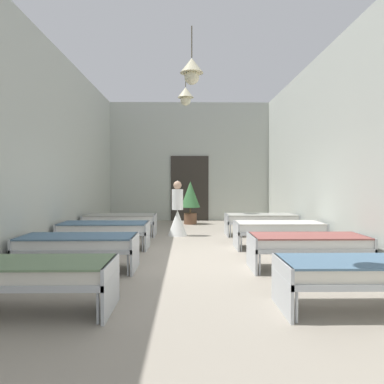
{
  "coord_description": "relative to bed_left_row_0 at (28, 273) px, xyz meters",
  "views": [
    {
      "loc": [
        -0.11,
        -6.91,
        1.47
      ],
      "look_at": [
        0.0,
        0.71,
        1.24
      ],
      "focal_mm": 33.97,
      "sensor_mm": 36.0,
      "label": 1
    }
  ],
  "objects": [
    {
      "name": "bed_left_row_2",
      "position": [
        0.0,
        3.8,
        0.0
      ],
      "size": [
        1.9,
        0.84,
        0.57
      ],
      "color": "#B7BCC1",
      "rests_on": "ground"
    },
    {
      "name": "potted_plant",
      "position": [
        1.91,
        8.31,
        0.45
      ],
      "size": [
        0.66,
        0.66,
        1.46
      ],
      "color": "brown",
      "rests_on": "ground"
    },
    {
      "name": "bed_right_row_1",
      "position": [
        3.79,
        1.9,
        0.0
      ],
      "size": [
        1.9,
        0.84,
        0.57
      ],
      "color": "#B7BCC1",
      "rests_on": "ground"
    },
    {
      "name": "room_shell",
      "position": [
        1.9,
        4.17,
        1.76
      ],
      "size": [
        6.29,
        13.42,
        4.39
      ],
      "color": "#B2B7AD",
      "rests_on": "ground"
    },
    {
      "name": "bed_right_row_2",
      "position": [
        3.79,
        3.8,
        0.0
      ],
      "size": [
        1.9,
        0.84,
        0.57
      ],
      "color": "#B7BCC1",
      "rests_on": "ground"
    },
    {
      "name": "bed_right_row_0",
      "position": [
        3.79,
        0.0,
        0.0
      ],
      "size": [
        1.9,
        0.84,
        0.57
      ],
      "color": "#B7BCC1",
      "rests_on": "ground"
    },
    {
      "name": "bed_left_row_3",
      "position": [
        0.0,
        5.7,
        0.0
      ],
      "size": [
        1.9,
        0.84,
        0.57
      ],
      "color": "#B7BCC1",
      "rests_on": "ground"
    },
    {
      "name": "bed_left_row_1",
      "position": [
        0.0,
        1.9,
        0.0
      ],
      "size": [
        1.9,
        0.84,
        0.57
      ],
      "color": "#B7BCC1",
      "rests_on": "ground"
    },
    {
      "name": "nurse_near_aisle",
      "position": [
        1.54,
        5.66,
        0.09
      ],
      "size": [
        0.52,
        0.52,
        1.49
      ],
      "rotation": [
        0.0,
        0.0,
        2.38
      ],
      "color": "white",
      "rests_on": "ground"
    },
    {
      "name": "bed_left_row_0",
      "position": [
        0.0,
        0.0,
        0.0
      ],
      "size": [
        1.9,
        0.84,
        0.57
      ],
      "color": "#B7BCC1",
      "rests_on": "ground"
    },
    {
      "name": "bed_right_row_3",
      "position": [
        3.79,
        5.7,
        0.0
      ],
      "size": [
        1.9,
        0.84,
        0.57
      ],
      "color": "#B7BCC1",
      "rests_on": "ground"
    },
    {
      "name": "ground_plane",
      "position": [
        1.9,
        2.85,
        -0.49
      ],
      "size": [
        6.49,
        13.82,
        0.1
      ],
      "primitive_type": "cube",
      "color": "#9E9384"
    }
  ]
}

